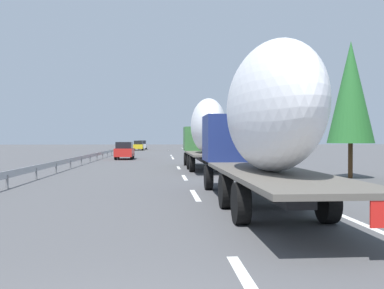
{
  "coord_description": "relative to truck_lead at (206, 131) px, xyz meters",
  "views": [
    {
      "loc": [
        -3.71,
        -0.55,
        2.1
      ],
      "look_at": [
        26.29,
        -2.75,
        1.73
      ],
      "focal_mm": 38.89,
      "sensor_mm": 36.0,
      "label": 1
    }
  ],
  "objects": [
    {
      "name": "truck_lead",
      "position": [
        0.0,
        0.0,
        0.0
      ],
      "size": [
        12.29,
        2.55,
        4.79
      ],
      "color": "#387038",
      "rests_on": "ground_plane"
    },
    {
      "name": "road_sign",
      "position": [
        22.91,
        -3.1,
        -0.61
      ],
      "size": [
        0.1,
        0.9,
        2.95
      ],
      "color": "gray",
      "rests_on": "ground_plane"
    },
    {
      "name": "lane_stripe_4",
      "position": [
        16.79,
        1.8,
        -2.66
      ],
      "size": [
        3.2,
        0.2,
        0.01
      ],
      "primitive_type": "cube",
      "color": "white",
      "rests_on": "ground_plane"
    },
    {
      "name": "tree_0",
      "position": [
        22.82,
        -7.77,
        1.36
      ],
      "size": [
        3.19,
        3.19,
        6.72
      ],
      "color": "#472D19",
      "rests_on": "ground_plane"
    },
    {
      "name": "tree_3",
      "position": [
        -6.8,
        -7.12,
        1.97
      ],
      "size": [
        2.46,
        2.46,
        7.41
      ],
      "color": "#472D19",
      "rests_on": "ground_plane"
    },
    {
      "name": "lane_stripe_1",
      "position": [
        -13.01,
        1.8,
        -2.66
      ],
      "size": [
        3.2,
        0.2,
        0.01
      ],
      "primitive_type": "cube",
      "color": "white",
      "rests_on": "ground_plane"
    },
    {
      "name": "car_yellow_coupe",
      "position": [
        51.41,
        7.48,
        -1.73
      ],
      "size": [
        4.07,
        1.78,
        1.87
      ],
      "color": "gold",
      "rests_on": "ground_plane"
    },
    {
      "name": "guardrail_median",
      "position": [
        18.2,
        9.6,
        -2.09
      ],
      "size": [
        94.0,
        0.1,
        0.76
      ],
      "color": "#9EA0A5",
      "rests_on": "ground_plane"
    },
    {
      "name": "lane_stripe_5",
      "position": [
        20.57,
        1.8,
        -2.66
      ],
      "size": [
        3.2,
        0.2,
        0.01
      ],
      "primitive_type": "cube",
      "color": "white",
      "rests_on": "ground_plane"
    },
    {
      "name": "lane_stripe_8",
      "position": [
        49.29,
        1.8,
        -2.66
      ],
      "size": [
        3.2,
        0.2,
        0.01
      ],
      "primitive_type": "cube",
      "color": "white",
      "rests_on": "ground_plane"
    },
    {
      "name": "lane_stripe_6",
      "position": [
        25.98,
        1.8,
        -2.66
      ],
      "size": [
        3.2,
        0.2,
        0.01
      ],
      "primitive_type": "cube",
      "color": "white",
      "rests_on": "ground_plane"
    },
    {
      "name": "truck_trailing",
      "position": [
        -15.93,
        0.0,
        -0.0
      ],
      "size": [
        13.07,
        2.55,
        4.8
      ],
      "color": "navy",
      "rests_on": "ground_plane"
    },
    {
      "name": "edge_line_right",
      "position": [
        20.2,
        -1.9,
        -2.66
      ],
      "size": [
        110.0,
        0.2,
        0.01
      ],
      "primitive_type": "cube",
      "color": "white",
      "rests_on": "ground_plane"
    },
    {
      "name": "tree_2",
      "position": [
        50.84,
        -9.88,
        1.43
      ],
      "size": [
        3.3,
        3.3,
        6.72
      ],
      "color": "#472D19",
      "rests_on": "ground_plane"
    },
    {
      "name": "tree_4",
      "position": [
        51.99,
        -9.11,
        1.14
      ],
      "size": [
        2.9,
        2.9,
        5.9
      ],
      "color": "#472D19",
      "rests_on": "ground_plane"
    },
    {
      "name": "lane_stripe_3",
      "position": [
        2.12,
        1.8,
        -2.66
      ],
      "size": [
        3.2,
        0.2,
        0.01
      ],
      "primitive_type": "cube",
      "color": "white",
      "rests_on": "ground_plane"
    },
    {
      "name": "car_silver_hatch",
      "position": [
        59.56,
        7.1,
        -1.72
      ],
      "size": [
        4.63,
        1.79,
        1.88
      ],
      "color": "#ADB2B7",
      "rests_on": "ground_plane"
    },
    {
      "name": "lane_stripe_0",
      "position": [
        -22.8,
        1.8,
        -2.66
      ],
      "size": [
        3.2,
        0.2,
        0.01
      ],
      "primitive_type": "cube",
      "color": "white",
      "rests_on": "ground_plane"
    },
    {
      "name": "car_red_compact",
      "position": [
        15.71,
        6.96,
        -1.74
      ],
      "size": [
        4.44,
        1.83,
        1.83
      ],
      "color": "red",
      "rests_on": "ground_plane"
    },
    {
      "name": "ground_plane",
      "position": [
        15.2,
        3.6,
        -2.66
      ],
      "size": [
        260.0,
        260.0,
        0.0
      ],
      "primitive_type": "plane",
      "color": "#4C4C4F"
    },
    {
      "name": "tree_1",
      "position": [
        58.02,
        -5.9,
        1.09
      ],
      "size": [
        3.99,
        3.99,
        5.89
      ],
      "color": "#472D19",
      "rests_on": "ground_plane"
    },
    {
      "name": "lane_stripe_7",
      "position": [
        49.8,
        1.8,
        -2.66
      ],
      "size": [
        3.2,
        0.2,
        0.01
      ],
      "primitive_type": "cube",
      "color": "white",
      "rests_on": "ground_plane"
    },
    {
      "name": "lane_stripe_2",
      "position": [
        -5.8,
        1.8,
        -2.66
      ],
      "size": [
        3.2,
        0.2,
        0.01
      ],
      "primitive_type": "cube",
      "color": "white",
      "rests_on": "ground_plane"
    }
  ]
}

